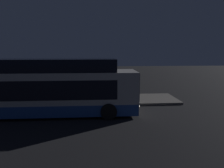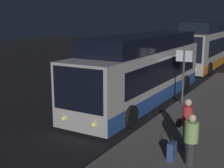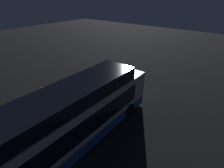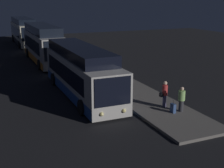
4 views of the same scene
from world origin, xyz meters
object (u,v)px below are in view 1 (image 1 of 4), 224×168
object	(u,v)px
passenger_boarding	(131,87)
bus_lead	(44,90)
passenger_waiting	(118,87)
suitcase	(132,94)
sign_post	(49,80)

from	to	relation	value
passenger_boarding	bus_lead	bearing A→B (deg)	-9.53
passenger_waiting	suitcase	xyz separation A→B (m)	(1.14, -0.09, -0.64)
sign_post	suitcase	bearing A→B (deg)	14.93
bus_lead	passenger_waiting	size ratio (longest dim) A/B	6.83
suitcase	passenger_waiting	bearing A→B (deg)	175.64
bus_lead	suitcase	size ratio (longest dim) A/B	14.45
bus_lead	suitcase	world-z (taller)	bus_lead
passenger_boarding	suitcase	bearing A→B (deg)	44.41
bus_lead	sign_post	xyz separation A→B (m)	(-0.11, 2.15, 0.36)
bus_lead	passenger_waiting	world-z (taller)	bus_lead
passenger_boarding	suitcase	size ratio (longest dim) A/B	1.95
bus_lead	suitcase	xyz separation A→B (m)	(6.25, 3.85, -1.16)
passenger_boarding	passenger_waiting	xyz separation A→B (m)	(-1.15, -0.49, 0.10)
passenger_waiting	suitcase	size ratio (longest dim) A/B	2.12
bus_lead	suitcase	distance (m)	7.43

